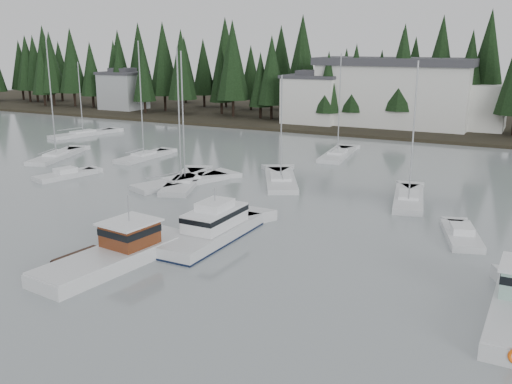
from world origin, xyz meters
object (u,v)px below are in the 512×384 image
sailboat_0 (337,156)px  sailboat_10 (281,182)px  sailboat_1 (83,135)px  harbor_inn (407,93)px  sailboat_8 (409,200)px  house_far_west (123,90)px  cabin_cruiser_center (213,231)px  runabout_0 (66,176)px  house_west (312,98)px  sailboat_12 (181,184)px  runabout_1 (461,237)px  lobster_boat_brown (112,256)px  sailboat_4 (57,157)px  sailboat_6 (185,183)px  sailboat_7 (144,158)px

sailboat_0 → sailboat_10: 15.62m
sailboat_1 → harbor_inn: bearing=-41.4°
sailboat_1 → sailboat_8: 54.68m
house_far_west → cabin_cruiser_center: house_far_west is taller
cabin_cruiser_center → runabout_0: 25.92m
house_west → house_far_west: bearing=177.3°
harbor_inn → sailboat_12: bearing=-103.6°
sailboat_12 → cabin_cruiser_center: bearing=-116.3°
sailboat_10 → sailboat_12: bearing=94.3°
sailboat_0 → sailboat_8: (12.44, -16.98, 0.01)m
house_west → sailboat_8: bearing=-58.4°
sailboat_1 → runabout_1: 62.75m
cabin_cruiser_center → sailboat_12: (-11.32, 12.79, -0.59)m
harbor_inn → cabin_cruiser_center: harbor_inn is taller
lobster_boat_brown → sailboat_4: sailboat_4 is taller
sailboat_6 → runabout_1: 27.60m
sailboat_10 → harbor_inn: bearing=-31.2°
sailboat_0 → runabout_1: (18.04, -25.42, 0.07)m
sailboat_7 → sailboat_12: 14.54m
harbor_inn → cabin_cruiser_center: size_ratio=2.89×
sailboat_6 → sailboat_8: sailboat_6 is taller
cabin_cruiser_center → harbor_inn: bearing=1.2°
sailboat_0 → sailboat_10: bearing=171.8°
sailboat_10 → runabout_0: bearing=83.9°
cabin_cruiser_center → sailboat_7: sailboat_7 is taller
sailboat_7 → sailboat_8: (33.26, -5.06, -0.03)m
house_west → cabin_cruiser_center: (14.71, -57.59, -4.00)m
house_far_west → sailboat_10: bearing=-37.6°
sailboat_0 → runabout_0: (-21.99, -23.75, 0.07)m
sailboat_0 → sailboat_7: sailboat_7 is taller
sailboat_0 → runabout_1: 31.17m
sailboat_12 → runabout_1: sailboat_12 is taller
runabout_0 → runabout_1: same height
cabin_cruiser_center → sailboat_1: 52.77m
harbor_inn → runabout_0: (-24.30, -51.05, -5.64)m
sailboat_8 → runabout_1: sailboat_8 is taller
sailboat_8 → sailboat_12: size_ratio=0.93×
harbor_inn → sailboat_1: size_ratio=2.55×
sailboat_0 → sailboat_4: size_ratio=0.88×
house_far_west → lobster_boat_brown: (53.42, -66.65, -3.84)m
sailboat_0 → runabout_1: size_ratio=1.96×
harbor_inn → sailboat_1: harbor_inn is taller
sailboat_6 → sailboat_12: bearing=124.3°
sailboat_0 → house_west: bearing=22.6°
sailboat_0 → sailboat_1: size_ratio=1.13×
harbor_inn → lobster_boat_brown: 68.28m
cabin_cruiser_center → sailboat_6: 17.19m
sailboat_6 → sailboat_8: bearing=-100.8°
sailboat_1 → sailboat_8: sailboat_8 is taller
sailboat_6 → runabout_0: 13.27m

